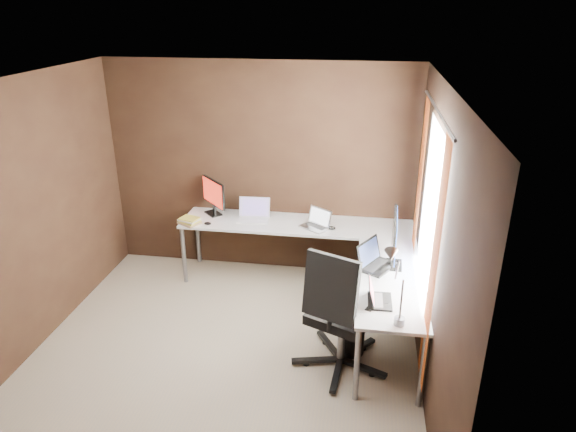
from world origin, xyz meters
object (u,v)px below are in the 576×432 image
object	(u,v)px
book_stack	(189,221)
office_chair	(339,334)
laptop_black_small	(377,297)
drawer_pedestal	(379,277)
monitor_left	(213,195)
laptop_black_big	(374,261)
desk_lamp	(394,276)
wastebasket	(351,339)
laptop_silver	(317,223)
laptop_white	(254,215)
monitor_right	(394,238)

from	to	relation	value
book_stack	office_chair	bearing A→B (deg)	-36.07
office_chair	laptop_black_small	bearing A→B (deg)	17.56
drawer_pedestal	laptop_black_small	xyz separation A→B (m)	(-0.06, -1.19, 0.47)
drawer_pedestal	office_chair	distance (m)	1.22
monitor_left	laptop_black_big	bearing A→B (deg)	17.27
monitor_left	desk_lamp	bearing A→B (deg)	2.47
office_chair	wastebasket	bearing A→B (deg)	87.58
drawer_pedestal	desk_lamp	xyz separation A→B (m)	(0.05, -1.44, 0.82)
drawer_pedestal	monitor_left	xyz separation A→B (m)	(-1.96, 0.48, 0.67)
laptop_silver	laptop_black_big	xyz separation A→B (m)	(0.64, -0.83, 0.01)
laptop_white	laptop_black_small	bearing A→B (deg)	-51.60
monitor_left	monitor_right	size ratio (longest dim) A/B	0.68
drawer_pedestal	wastebasket	world-z (taller)	drawer_pedestal
wastebasket	office_chair	bearing A→B (deg)	-115.55
monitor_right	laptop_silver	bearing A→B (deg)	48.08
laptop_white	laptop_black_big	size ratio (longest dim) A/B	0.82
monitor_right	office_chair	bearing A→B (deg)	147.77
desk_lamp	office_chair	world-z (taller)	desk_lamp
book_stack	office_chair	xyz separation A→B (m)	(1.80, -1.31, -0.41)
monitor_left	monitor_right	bearing A→B (deg)	20.22
laptop_silver	laptop_black_big	world-z (taller)	laptop_black_big
monitor_left	laptop_white	bearing A→B (deg)	36.71
laptop_black_big	office_chair	distance (m)	0.80
laptop_white	book_stack	xyz separation A→B (m)	(-0.70, -0.25, -0.02)
laptop_black_big	monitor_left	bearing A→B (deg)	90.89
laptop_black_small	book_stack	world-z (taller)	laptop_black_small
drawer_pedestal	laptop_white	size ratio (longest dim) A/B	1.61
monitor_right	laptop_white	bearing A→B (deg)	62.05
monitor_left	laptop_silver	bearing A→B (deg)	36.82
book_stack	office_chair	distance (m)	2.27
drawer_pedestal	laptop_silver	bearing A→B (deg)	158.80
monitor_right	wastebasket	xyz separation A→B (m)	(-0.34, -0.42, -0.88)
laptop_black_small	laptop_white	bearing A→B (deg)	40.02
laptop_black_small	book_stack	size ratio (longest dim) A/B	1.01
drawer_pedestal	monitor_right	xyz separation A→B (m)	(0.09, -0.51, 0.72)
monitor_left	monitor_right	world-z (taller)	monitor_right
monitor_left	laptop_white	xyz separation A→B (m)	(0.50, -0.08, -0.19)
laptop_black_small	office_chair	size ratio (longest dim) A/B	0.24
drawer_pedestal	laptop_white	xyz separation A→B (m)	(-1.46, 0.40, 0.48)
laptop_silver	laptop_black_small	size ratio (longest dim) A/B	1.31
monitor_left	book_stack	bearing A→B (deg)	-74.71
drawer_pedestal	laptop_black_small	size ratio (longest dim) A/B	2.06
desk_lamp	office_chair	xyz separation A→B (m)	(-0.41, 0.27, -0.77)
monitor_left	laptop_silver	distance (m)	1.28
drawer_pedestal	laptop_black_big	bearing A→B (deg)	-98.42
laptop_black_small	monitor_right	bearing A→B (deg)	-13.91
laptop_silver	monitor_left	bearing A→B (deg)	-153.93
laptop_white	book_stack	distance (m)	0.74
monitor_right	desk_lamp	size ratio (longest dim) A/B	1.01
laptop_white	desk_lamp	world-z (taller)	desk_lamp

